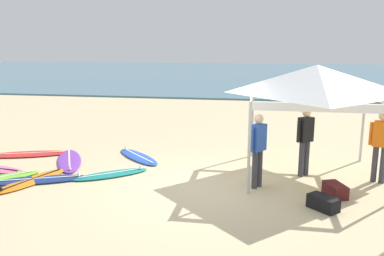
{
  "coord_description": "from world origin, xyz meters",
  "views": [
    {
      "loc": [
        1.34,
        -8.88,
        3.32
      ],
      "look_at": [
        -0.43,
        1.73,
        1.0
      ],
      "focal_mm": 38.24,
      "sensor_mm": 36.0,
      "label": 1
    }
  ],
  "objects_px": {
    "canopy_tent": "(316,80)",
    "person_black": "(305,137)",
    "surfboard_navy": "(39,180)",
    "gear_bag_by_pole": "(335,190)",
    "surfboard_teal": "(111,174)",
    "gear_bag_near_tent": "(323,203)",
    "person_blue": "(258,146)",
    "surfboard_orange": "(32,180)",
    "surfboard_blue": "(138,157)",
    "surfboard_red": "(27,154)",
    "surfboard_purple": "(69,160)",
    "person_orange": "(381,142)"
  },
  "relations": [
    {
      "from": "surfboard_red",
      "to": "gear_bag_by_pole",
      "type": "relative_size",
      "value": 4.28
    },
    {
      "from": "surfboard_teal",
      "to": "gear_bag_by_pole",
      "type": "distance_m",
      "value": 5.31
    },
    {
      "from": "surfboard_blue",
      "to": "surfboard_purple",
      "type": "xyz_separation_m",
      "value": [
        -1.78,
        -0.69,
        -0.0
      ]
    },
    {
      "from": "person_orange",
      "to": "gear_bag_near_tent",
      "type": "height_order",
      "value": "person_orange"
    },
    {
      "from": "person_black",
      "to": "gear_bag_by_pole",
      "type": "height_order",
      "value": "person_black"
    },
    {
      "from": "surfboard_red",
      "to": "surfboard_orange",
      "type": "relative_size",
      "value": 1.2
    },
    {
      "from": "surfboard_purple",
      "to": "surfboard_red",
      "type": "height_order",
      "value": "same"
    },
    {
      "from": "surfboard_teal",
      "to": "person_orange",
      "type": "relative_size",
      "value": 1.07
    },
    {
      "from": "surfboard_teal",
      "to": "surfboard_orange",
      "type": "height_order",
      "value": "same"
    },
    {
      "from": "surfboard_orange",
      "to": "person_blue",
      "type": "relative_size",
      "value": 1.25
    },
    {
      "from": "canopy_tent",
      "to": "gear_bag_near_tent",
      "type": "xyz_separation_m",
      "value": [
        0.0,
        -2.15,
        -2.25
      ]
    },
    {
      "from": "surfboard_navy",
      "to": "surfboard_orange",
      "type": "distance_m",
      "value": 0.15
    },
    {
      "from": "surfboard_red",
      "to": "person_orange",
      "type": "bearing_deg",
      "value": -4.54
    },
    {
      "from": "surfboard_navy",
      "to": "person_blue",
      "type": "relative_size",
      "value": 1.38
    },
    {
      "from": "surfboard_red",
      "to": "gear_bag_near_tent",
      "type": "distance_m",
      "value": 8.45
    },
    {
      "from": "person_black",
      "to": "gear_bag_near_tent",
      "type": "bearing_deg",
      "value": -84.92
    },
    {
      "from": "surfboard_blue",
      "to": "person_blue",
      "type": "relative_size",
      "value": 1.08
    },
    {
      "from": "person_orange",
      "to": "surfboard_blue",
      "type": "bearing_deg",
      "value": 170.46
    },
    {
      "from": "gear_bag_near_tent",
      "to": "person_blue",
      "type": "bearing_deg",
      "value": 141.15
    },
    {
      "from": "surfboard_navy",
      "to": "gear_bag_by_pole",
      "type": "bearing_deg",
      "value": 1.42
    },
    {
      "from": "canopy_tent",
      "to": "surfboard_blue",
      "type": "bearing_deg",
      "value": 170.55
    },
    {
      "from": "surfboard_teal",
      "to": "gear_bag_by_pole",
      "type": "height_order",
      "value": "gear_bag_by_pole"
    },
    {
      "from": "surfboard_navy",
      "to": "person_blue",
      "type": "height_order",
      "value": "person_blue"
    },
    {
      "from": "person_blue",
      "to": "gear_bag_by_pole",
      "type": "height_order",
      "value": "person_blue"
    },
    {
      "from": "canopy_tent",
      "to": "surfboard_blue",
      "type": "distance_m",
      "value": 5.33
    },
    {
      "from": "surfboard_purple",
      "to": "gear_bag_by_pole",
      "type": "relative_size",
      "value": 3.95
    },
    {
      "from": "surfboard_navy",
      "to": "person_blue",
      "type": "bearing_deg",
      "value": 4.94
    },
    {
      "from": "surfboard_orange",
      "to": "gear_bag_near_tent",
      "type": "height_order",
      "value": "gear_bag_near_tent"
    },
    {
      "from": "canopy_tent",
      "to": "gear_bag_by_pole",
      "type": "relative_size",
      "value": 5.23
    },
    {
      "from": "surfboard_navy",
      "to": "surfboard_orange",
      "type": "xyz_separation_m",
      "value": [
        -0.13,
        -0.08,
        0.0
      ]
    },
    {
      "from": "surfboard_orange",
      "to": "person_blue",
      "type": "bearing_deg",
      "value": 5.64
    },
    {
      "from": "surfboard_teal",
      "to": "person_blue",
      "type": "xyz_separation_m",
      "value": [
        3.6,
        -0.24,
        0.95
      ]
    },
    {
      "from": "canopy_tent",
      "to": "surfboard_blue",
      "type": "relative_size",
      "value": 1.7
    },
    {
      "from": "gear_bag_near_tent",
      "to": "gear_bag_by_pole",
      "type": "height_order",
      "value": "same"
    },
    {
      "from": "surfboard_orange",
      "to": "surfboard_teal",
      "type": "bearing_deg",
      "value": 24.03
    },
    {
      "from": "canopy_tent",
      "to": "person_black",
      "type": "height_order",
      "value": "canopy_tent"
    },
    {
      "from": "surfboard_navy",
      "to": "person_black",
      "type": "xyz_separation_m",
      "value": [
        6.32,
        1.49,
        0.95
      ]
    },
    {
      "from": "surfboard_teal",
      "to": "surfboard_orange",
      "type": "relative_size",
      "value": 0.86
    },
    {
      "from": "surfboard_teal",
      "to": "person_blue",
      "type": "relative_size",
      "value": 1.07
    },
    {
      "from": "person_blue",
      "to": "surfboard_orange",
      "type": "bearing_deg",
      "value": -174.36
    },
    {
      "from": "surfboard_teal",
      "to": "person_black",
      "type": "height_order",
      "value": "person_black"
    },
    {
      "from": "gear_bag_near_tent",
      "to": "surfboard_blue",
      "type": "bearing_deg",
      "value": 148.14
    },
    {
      "from": "surfboard_navy",
      "to": "gear_bag_near_tent",
      "type": "relative_size",
      "value": 3.94
    },
    {
      "from": "surfboard_orange",
      "to": "gear_bag_near_tent",
      "type": "xyz_separation_m",
      "value": [
        6.63,
        -0.54,
        0.1
      ]
    },
    {
      "from": "canopy_tent",
      "to": "person_blue",
      "type": "relative_size",
      "value": 1.84
    },
    {
      "from": "surfboard_orange",
      "to": "surfboard_purple",
      "type": "bearing_deg",
      "value": 85.74
    },
    {
      "from": "person_blue",
      "to": "surfboard_blue",
      "type": "bearing_deg",
      "value": 151.21
    },
    {
      "from": "person_orange",
      "to": "person_black",
      "type": "height_order",
      "value": "same"
    },
    {
      "from": "canopy_tent",
      "to": "person_black",
      "type": "distance_m",
      "value": 1.41
    },
    {
      "from": "surfboard_purple",
      "to": "person_black",
      "type": "xyz_separation_m",
      "value": [
        6.32,
        -0.14,
        0.95
      ]
    }
  ]
}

